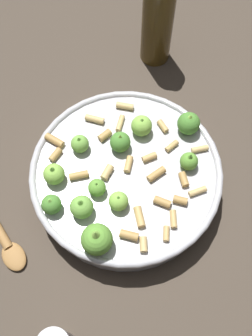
% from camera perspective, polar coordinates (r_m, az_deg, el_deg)
% --- Properties ---
extents(ground_plane, '(2.40, 2.40, 0.00)m').
position_cam_1_polar(ground_plane, '(0.70, 0.00, -2.38)').
color(ground_plane, '#42382D').
extents(cooking_pan, '(0.32, 0.32, 0.12)m').
position_cam_1_polar(cooking_pan, '(0.66, -0.13, -1.25)').
color(cooking_pan, '#B7B7BC').
rests_on(cooking_pan, ground).
extents(olive_oil_bottle, '(0.06, 0.06, 0.23)m').
position_cam_1_polar(olive_oil_bottle, '(0.79, 4.66, 20.79)').
color(olive_oil_bottle, '#4C3814').
rests_on(olive_oil_bottle, ground).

